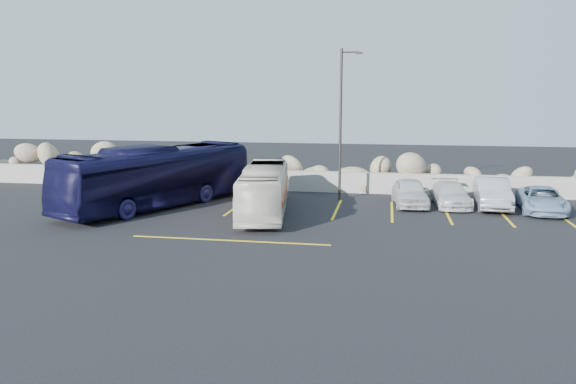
% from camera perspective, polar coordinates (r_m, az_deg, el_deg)
% --- Properties ---
extents(ground, '(90.00, 90.00, 0.00)m').
position_cam_1_polar(ground, '(21.71, -3.59, -5.20)').
color(ground, black).
rests_on(ground, ground).
extents(seawall, '(60.00, 0.40, 1.20)m').
position_cam_1_polar(seawall, '(33.13, 1.31, 1.12)').
color(seawall, gray).
rests_on(seawall, ground).
extents(riprap_pile, '(54.00, 2.80, 2.60)m').
position_cam_1_polar(riprap_pile, '(34.20, 1.63, 2.58)').
color(riprap_pile, '#947B61').
rests_on(riprap_pile, ground).
extents(parking_lines, '(18.16, 9.36, 0.01)m').
position_cam_1_polar(parking_lines, '(26.53, 9.12, -2.51)').
color(parking_lines, yellow).
rests_on(parking_lines, ground).
extents(lamppost, '(1.14, 0.18, 8.00)m').
position_cam_1_polar(lamppost, '(29.99, 5.47, 7.26)').
color(lamppost, '#2F2D2A').
rests_on(lamppost, ground).
extents(vintage_bus, '(3.17, 8.60, 2.34)m').
position_cam_1_polar(vintage_bus, '(26.75, -2.41, 0.25)').
color(vintage_bus, silver).
rests_on(vintage_bus, ground).
extents(tour_coach, '(7.18, 11.23, 3.12)m').
position_cam_1_polar(tour_coach, '(29.11, -13.08, 1.56)').
color(tour_coach, black).
rests_on(tour_coach, ground).
extents(car_a, '(2.01, 4.19, 1.38)m').
position_cam_1_polar(car_a, '(29.46, 12.28, -0.02)').
color(car_a, silver).
rests_on(car_a, ground).
extents(car_b, '(1.77, 4.52, 1.47)m').
position_cam_1_polar(car_b, '(30.07, 20.03, -0.11)').
color(car_b, '#AFAEB3').
rests_on(car_b, ground).
extents(car_c, '(1.97, 4.22, 1.19)m').
position_cam_1_polar(car_c, '(29.86, 16.19, -0.24)').
color(car_c, silver).
rests_on(car_c, ground).
extents(car_d, '(2.39, 4.51, 1.21)m').
position_cam_1_polar(car_d, '(29.86, 24.40, -0.72)').
color(car_d, '#84A1BC').
rests_on(car_d, ground).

